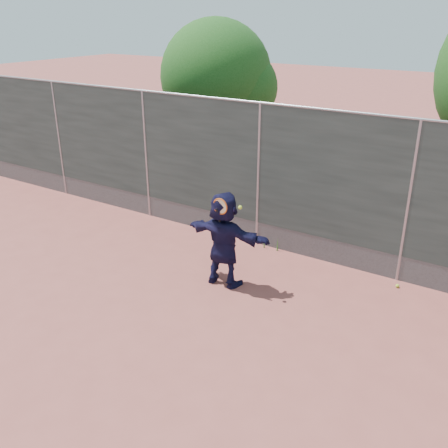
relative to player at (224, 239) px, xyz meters
The scene contains 7 objects.
ground 1.92m from the player, 101.04° to the right, with size 80.00×80.00×0.00m, color #9E4C42.
player is the anchor object (origin of this frame).
ball_ground 3.28m from the player, 29.18° to the left, with size 0.07×0.07×0.07m, color #B6D42F.
fence 1.99m from the player, 100.06° to the left, with size 20.00×0.06×3.03m.
swing_action 0.72m from the player, 66.78° to the right, with size 0.53×0.16×0.51m.
tree_left 6.18m from the player, 123.01° to the left, with size 3.15×3.00×4.53m.
weed_clump 1.87m from the player, 91.02° to the left, with size 0.68×0.07×0.30m.
Camera 1 is at (4.65, -5.15, 4.63)m, focal length 40.00 mm.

